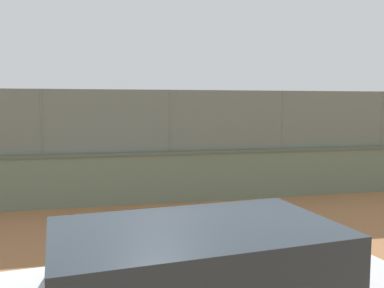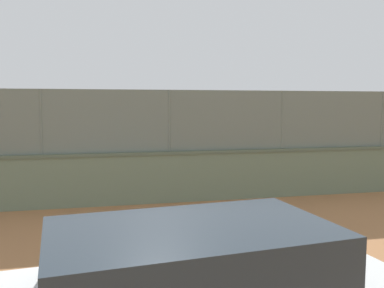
% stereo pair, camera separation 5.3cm
% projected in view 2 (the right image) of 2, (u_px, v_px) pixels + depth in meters
% --- Properties ---
extents(ground_plane, '(260.00, 260.00, 0.00)m').
position_uv_depth(ground_plane, '(143.00, 153.00, 22.50)').
color(ground_plane, '#A36B42').
extents(perimeter_wall, '(26.52, 1.40, 1.38)m').
position_uv_depth(perimeter_wall, '(170.00, 176.00, 11.11)').
color(perimeter_wall, slate).
rests_on(perimeter_wall, ground_plane).
extents(fence_panel_on_wall, '(26.05, 1.07, 1.64)m').
position_uv_depth(fence_panel_on_wall, '(169.00, 121.00, 10.96)').
color(fence_panel_on_wall, slate).
rests_on(fence_panel_on_wall, perimeter_wall).
extents(player_crossing_court, '(1.25, 0.76, 1.62)m').
position_uv_depth(player_crossing_court, '(135.00, 155.00, 13.66)').
color(player_crossing_court, '#B2B2B2').
rests_on(player_crossing_court, ground_plane).
extents(player_at_service_line, '(1.07, 0.74, 1.63)m').
position_uv_depth(player_at_service_line, '(229.00, 134.00, 23.39)').
color(player_at_service_line, navy).
rests_on(player_at_service_line, ground_plane).
extents(sports_ball, '(0.15, 0.15, 0.15)m').
position_uv_depth(sports_ball, '(130.00, 166.00, 11.20)').
color(sports_ball, white).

